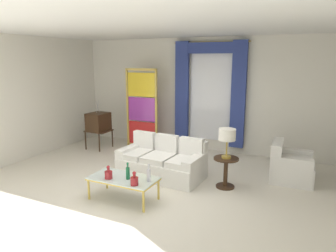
{
  "coord_description": "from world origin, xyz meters",
  "views": [
    {
      "loc": [
        2.76,
        -4.9,
        2.44
      ],
      "look_at": [
        -0.02,
        0.9,
        1.05
      ],
      "focal_mm": 33.19,
      "sensor_mm": 36.0,
      "label": 1
    }
  ],
  "objects_px": {
    "bottle_amber_squat": "(134,180)",
    "table_lamp_brass": "(227,136)",
    "couch_white_long": "(163,162)",
    "armchair_white": "(289,167)",
    "coffee_table": "(123,180)",
    "bottle_crystal_tall": "(109,174)",
    "round_side_table": "(226,170)",
    "bottle_ruby_flask": "(149,174)",
    "bottle_blue_decanter": "(128,172)",
    "vintage_tv": "(98,123)",
    "peacock_figurine": "(150,147)",
    "stained_glass_divider": "(142,111)"
  },
  "relations": [
    {
      "from": "couch_white_long",
      "to": "coffee_table",
      "type": "distance_m",
      "value": 1.35
    },
    {
      "from": "bottle_crystal_tall",
      "to": "peacock_figurine",
      "type": "xyz_separation_m",
      "value": [
        -0.64,
        2.62,
        -0.27
      ]
    },
    {
      "from": "stained_glass_divider",
      "to": "vintage_tv",
      "type": "bearing_deg",
      "value": -155.34
    },
    {
      "from": "vintage_tv",
      "to": "bottle_crystal_tall",
      "type": "bearing_deg",
      "value": -49.36
    },
    {
      "from": "peacock_figurine",
      "to": "vintage_tv",
      "type": "bearing_deg",
      "value": -179.02
    },
    {
      "from": "armchair_white",
      "to": "table_lamp_brass",
      "type": "xyz_separation_m",
      "value": [
        -1.08,
        -0.9,
        0.74
      ]
    },
    {
      "from": "armchair_white",
      "to": "table_lamp_brass",
      "type": "distance_m",
      "value": 1.59
    },
    {
      "from": "coffee_table",
      "to": "peacock_figurine",
      "type": "relative_size",
      "value": 1.99
    },
    {
      "from": "table_lamp_brass",
      "to": "armchair_white",
      "type": "bearing_deg",
      "value": 40.02
    },
    {
      "from": "bottle_blue_decanter",
      "to": "round_side_table",
      "type": "xyz_separation_m",
      "value": [
        1.37,
        1.32,
        -0.18
      ]
    },
    {
      "from": "stained_glass_divider",
      "to": "round_side_table",
      "type": "height_order",
      "value": "stained_glass_divider"
    },
    {
      "from": "vintage_tv",
      "to": "stained_glass_divider",
      "type": "xyz_separation_m",
      "value": [
        1.09,
        0.5,
        0.33
      ]
    },
    {
      "from": "coffee_table",
      "to": "peacock_figurine",
      "type": "distance_m",
      "value": 2.61
    },
    {
      "from": "bottle_amber_squat",
      "to": "table_lamp_brass",
      "type": "xyz_separation_m",
      "value": [
        1.13,
        1.5,
        0.54
      ]
    },
    {
      "from": "bottle_crystal_tall",
      "to": "stained_glass_divider",
      "type": "relative_size",
      "value": 0.11
    },
    {
      "from": "peacock_figurine",
      "to": "round_side_table",
      "type": "relative_size",
      "value": 1.01
    },
    {
      "from": "bottle_crystal_tall",
      "to": "stained_glass_divider",
      "type": "bearing_deg",
      "value": 110.09
    },
    {
      "from": "bottle_crystal_tall",
      "to": "coffee_table",
      "type": "bearing_deg",
      "value": 36.56
    },
    {
      "from": "peacock_figurine",
      "to": "couch_white_long",
      "type": "bearing_deg",
      "value": -49.96
    },
    {
      "from": "peacock_figurine",
      "to": "bottle_blue_decanter",
      "type": "bearing_deg",
      "value": -69.14
    },
    {
      "from": "couch_white_long",
      "to": "peacock_figurine",
      "type": "distance_m",
      "value": 1.48
    },
    {
      "from": "couch_white_long",
      "to": "armchair_white",
      "type": "distance_m",
      "value": 2.59
    },
    {
      "from": "couch_white_long",
      "to": "bottle_ruby_flask",
      "type": "height_order",
      "value": "couch_white_long"
    },
    {
      "from": "bottle_amber_squat",
      "to": "table_lamp_brass",
      "type": "height_order",
      "value": "table_lamp_brass"
    },
    {
      "from": "bottle_crystal_tall",
      "to": "bottle_amber_squat",
      "type": "height_order",
      "value": "same"
    },
    {
      "from": "coffee_table",
      "to": "bottle_crystal_tall",
      "type": "height_order",
      "value": "bottle_crystal_tall"
    },
    {
      "from": "bottle_crystal_tall",
      "to": "stained_glass_divider",
      "type": "distance_m",
      "value": 3.34
    },
    {
      "from": "round_side_table",
      "to": "couch_white_long",
      "type": "bearing_deg",
      "value": 178.4
    },
    {
      "from": "vintage_tv",
      "to": "peacock_figurine",
      "type": "bearing_deg",
      "value": 0.98
    },
    {
      "from": "round_side_table",
      "to": "bottle_ruby_flask",
      "type": "bearing_deg",
      "value": -128.01
    },
    {
      "from": "coffee_table",
      "to": "couch_white_long",
      "type": "bearing_deg",
      "value": 85.15
    },
    {
      "from": "bottle_blue_decanter",
      "to": "bottle_ruby_flask",
      "type": "distance_m",
      "value": 0.38
    },
    {
      "from": "peacock_figurine",
      "to": "round_side_table",
      "type": "xyz_separation_m",
      "value": [
        2.32,
        -1.17,
        0.14
      ]
    },
    {
      "from": "bottle_blue_decanter",
      "to": "armchair_white",
      "type": "bearing_deg",
      "value": 42.36
    },
    {
      "from": "coffee_table",
      "to": "stained_glass_divider",
      "type": "distance_m",
      "value": 3.3
    },
    {
      "from": "bottle_amber_squat",
      "to": "couch_white_long",
      "type": "bearing_deg",
      "value": 98.82
    },
    {
      "from": "bottle_blue_decanter",
      "to": "bottle_crystal_tall",
      "type": "bearing_deg",
      "value": -158.37
    },
    {
      "from": "armchair_white",
      "to": "table_lamp_brass",
      "type": "height_order",
      "value": "table_lamp_brass"
    },
    {
      "from": "bottle_amber_squat",
      "to": "bottle_ruby_flask",
      "type": "relative_size",
      "value": 0.76
    },
    {
      "from": "coffee_table",
      "to": "table_lamp_brass",
      "type": "distance_m",
      "value": 2.08
    },
    {
      "from": "couch_white_long",
      "to": "peacock_figurine",
      "type": "xyz_separation_m",
      "value": [
        -0.95,
        1.13,
        -0.08
      ]
    },
    {
      "from": "armchair_white",
      "to": "bottle_blue_decanter",
      "type": "bearing_deg",
      "value": -137.64
    },
    {
      "from": "round_side_table",
      "to": "armchair_white",
      "type": "bearing_deg",
      "value": 40.02
    },
    {
      "from": "couch_white_long",
      "to": "armchair_white",
      "type": "height_order",
      "value": "couch_white_long"
    },
    {
      "from": "armchair_white",
      "to": "round_side_table",
      "type": "relative_size",
      "value": 1.44
    },
    {
      "from": "bottle_blue_decanter",
      "to": "vintage_tv",
      "type": "xyz_separation_m",
      "value": [
        -2.54,
        2.47,
        0.2
      ]
    },
    {
      "from": "bottle_crystal_tall",
      "to": "table_lamp_brass",
      "type": "bearing_deg",
      "value": 40.74
    },
    {
      "from": "coffee_table",
      "to": "table_lamp_brass",
      "type": "height_order",
      "value": "table_lamp_brass"
    },
    {
      "from": "peacock_figurine",
      "to": "table_lamp_brass",
      "type": "xyz_separation_m",
      "value": [
        2.32,
        -1.17,
        0.81
      ]
    },
    {
      "from": "vintage_tv",
      "to": "stained_glass_divider",
      "type": "height_order",
      "value": "stained_glass_divider"
    }
  ]
}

